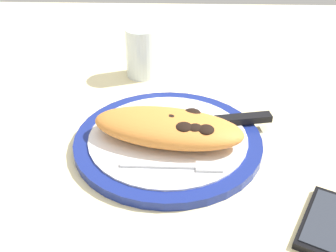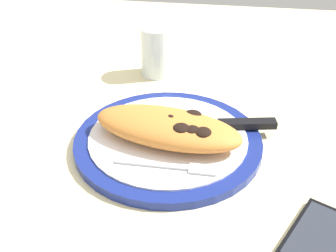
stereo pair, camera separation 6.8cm
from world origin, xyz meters
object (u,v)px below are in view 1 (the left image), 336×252
at_px(fork, 182,166).
at_px(smartphone, 330,223).
at_px(calzone, 169,127).
at_px(water_glass, 142,55).
at_px(knife, 224,121).
at_px(plate, 168,141).

bearing_deg(fork, smartphone, -26.10).
xyz_separation_m(calzone, fork, (0.02, -0.07, -0.02)).
bearing_deg(water_glass, fork, -75.57).
bearing_deg(water_glass, knife, -53.65).
bearing_deg(calzone, smartphone, -37.71).
bearing_deg(plate, fork, -73.90).
distance_m(smartphone, water_glass, 0.51).
distance_m(fork, water_glass, 0.35).
relative_size(calzone, water_glass, 2.45).
bearing_deg(fork, knife, 59.26).
bearing_deg(smartphone, plate, 141.13).
xyz_separation_m(fork, water_glass, (-0.09, 0.33, 0.03)).
bearing_deg(plate, smartphone, -38.87).
xyz_separation_m(plate, fork, (0.02, -0.08, 0.01)).
relative_size(plate, water_glass, 2.93).
bearing_deg(knife, smartphone, -60.62).
distance_m(calzone, smartphone, 0.27).
relative_size(smartphone, water_glass, 1.30).
bearing_deg(plate, knife, 23.54).
xyz_separation_m(calzone, smartphone, (0.21, -0.16, -0.03)).
relative_size(plate, fork, 2.02).
height_order(calzone, water_glass, water_glass).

